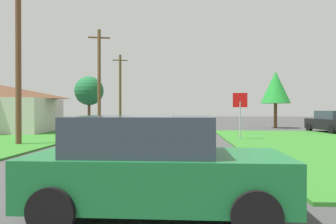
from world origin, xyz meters
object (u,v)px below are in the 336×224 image
at_px(pine_tree_center, 276,88).
at_px(utility_pole_far, 120,88).
at_px(stop_sign, 240,107).
at_px(utility_pole_near, 18,56).
at_px(oak_tree_left, 89,91).
at_px(utility_pole_mid, 99,78).
at_px(car_behind_on_main_road, 154,167).
at_px(car_on_crossroad, 332,122).

bearing_deg(pine_tree_center, utility_pole_far, 150.15).
xyz_separation_m(stop_sign, utility_pole_near, (-10.98, -3.14, 2.40)).
bearing_deg(oak_tree_left, utility_pole_mid, -70.21).
distance_m(utility_pole_far, pine_tree_center, 18.59).
height_order(stop_sign, oak_tree_left, oak_tree_left).
bearing_deg(oak_tree_left, car_behind_on_main_road, -72.27).
distance_m(stop_sign, car_behind_on_main_road, 13.81).
relative_size(utility_pole_near, utility_pole_mid, 0.98).
xyz_separation_m(stop_sign, oak_tree_left, (-14.68, 21.43, 2.08)).
bearing_deg(pine_tree_center, car_behind_on_main_road, -109.09).
xyz_separation_m(utility_pole_mid, utility_pole_far, (-0.59, 12.31, -0.08)).
bearing_deg(car_on_crossroad, utility_pole_far, 42.10).
relative_size(car_behind_on_main_road, utility_pole_near, 0.49).
distance_m(utility_pole_mid, oak_tree_left, 13.04).
bearing_deg(car_on_crossroad, utility_pole_mid, 71.93).
bearing_deg(oak_tree_left, utility_pole_far, 0.81).
relative_size(stop_sign, utility_pole_mid, 0.31).
height_order(stop_sign, utility_pole_mid, utility_pole_mid).
xyz_separation_m(stop_sign, utility_pole_mid, (-10.27, 9.17, 2.48)).
relative_size(utility_pole_mid, pine_tree_center, 1.62).
height_order(car_behind_on_main_road, utility_pole_far, utility_pole_far).
height_order(car_on_crossroad, utility_pole_far, utility_pole_far).
xyz_separation_m(stop_sign, car_behind_on_main_road, (-3.58, -13.29, -1.07)).
height_order(utility_pole_near, pine_tree_center, utility_pole_near).
bearing_deg(car_on_crossroad, stop_sign, 120.33).
relative_size(utility_pole_near, pine_tree_center, 1.59).
xyz_separation_m(stop_sign, utility_pole_far, (-10.86, 21.48, 2.41)).
relative_size(car_on_crossroad, utility_pole_far, 0.56).
bearing_deg(stop_sign, pine_tree_center, -109.32).
relative_size(utility_pole_far, oak_tree_left, 1.46).
distance_m(stop_sign, car_on_crossroad, 9.63).
relative_size(car_on_crossroad, oak_tree_left, 0.81).
bearing_deg(car_behind_on_main_road, oak_tree_left, 108.71).
distance_m(stop_sign, pine_tree_center, 13.44).
bearing_deg(utility_pole_far, car_behind_on_main_road, -78.17).
height_order(stop_sign, utility_pole_near, utility_pole_near).
bearing_deg(stop_sign, oak_tree_left, -51.68).
relative_size(utility_pole_mid, oak_tree_left, 1.47).
bearing_deg(stop_sign, car_behind_on_main_road, 78.81).
xyz_separation_m(utility_pole_mid, oak_tree_left, (-4.41, 12.26, -0.40)).
distance_m(car_on_crossroad, utility_pole_mid, 18.46).
distance_m(stop_sign, utility_pole_near, 11.67).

